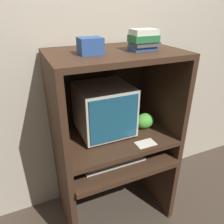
# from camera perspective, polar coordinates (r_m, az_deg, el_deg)

# --- Properties ---
(wall_back) EXTENTS (6.00, 0.06, 2.60)m
(wall_back) POSITION_cam_1_polar(r_m,az_deg,el_deg) (1.83, -4.09, 12.92)
(wall_back) COLOR #B2A893
(wall_back) RESTS_ON ground_plane
(desk_base) EXTENTS (0.89, 0.63, 0.65)m
(desk_base) POSITION_cam_1_polar(r_m,az_deg,el_deg) (1.93, 0.97, -16.75)
(desk_base) COLOR #382316
(desk_base) RESTS_ON ground_plane
(desk_monitor_shelf) EXTENTS (0.89, 0.59, 0.17)m
(desk_monitor_shelf) POSITION_cam_1_polar(r_m,az_deg,el_deg) (1.72, 0.54, -6.73)
(desk_monitor_shelf) COLOR #382316
(desk_monitor_shelf) RESTS_ON desk_base
(hutch_upper) EXTENTS (0.89, 0.59, 0.63)m
(hutch_upper) POSITION_cam_1_polar(r_m,az_deg,el_deg) (1.55, 0.12, 7.94)
(hutch_upper) COLOR #382316
(hutch_upper) RESTS_ON desk_monitor_shelf
(crt_monitor) EXTENTS (0.39, 0.39, 0.38)m
(crt_monitor) POSITION_cam_1_polar(r_m,az_deg,el_deg) (1.64, -2.14, 0.78)
(crt_monitor) COLOR beige
(crt_monitor) RESTS_ON desk_monitor_shelf
(keyboard) EXTENTS (0.47, 0.14, 0.03)m
(keyboard) POSITION_cam_1_polar(r_m,az_deg,el_deg) (1.67, 0.56, -12.78)
(keyboard) COLOR beige
(keyboard) RESTS_ON desk_base
(mouse) EXTENTS (0.06, 0.04, 0.03)m
(mouse) POSITION_cam_1_polar(r_m,az_deg,el_deg) (1.80, 9.60, -9.88)
(mouse) COLOR black
(mouse) RESTS_ON desk_base
(snack_bag) EXTENTS (0.15, 0.11, 0.13)m
(snack_bag) POSITION_cam_1_polar(r_m,az_deg,el_deg) (1.77, 8.50, -2.32)
(snack_bag) COLOR green
(snack_bag) RESTS_ON desk_monitor_shelf
(book_stack) EXTENTS (0.19, 0.13, 0.13)m
(book_stack) POSITION_cam_1_polar(r_m,az_deg,el_deg) (1.48, 8.22, 18.11)
(book_stack) COLOR navy
(book_stack) RESTS_ON hutch_upper
(paper_card) EXTENTS (0.14, 0.09, 0.00)m
(paper_card) POSITION_cam_1_polar(r_m,az_deg,el_deg) (1.60, 8.78, -8.13)
(paper_card) COLOR beige
(paper_card) RESTS_ON desk_monitor_shelf
(storage_box) EXTENTS (0.14, 0.12, 0.10)m
(storage_box) POSITION_cam_1_polar(r_m,az_deg,el_deg) (1.36, -5.70, 16.81)
(storage_box) COLOR navy
(storage_box) RESTS_ON hutch_upper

